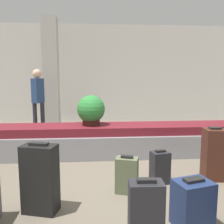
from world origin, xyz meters
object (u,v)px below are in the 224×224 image
at_px(suitcase_5, 127,175).
at_px(traveler_0, 38,95).
at_px(potted_plant_1, 91,110).
at_px(suitcase_6, 193,203).
at_px(suitcase_7, 214,154).
at_px(suitcase_0, 160,167).
at_px(suitcase_4, 146,217).
at_px(suitcase_8, 40,179).
at_px(pillar, 51,73).

relative_size(suitcase_5, traveler_0, 0.29).
relative_size(potted_plant_1, traveler_0, 0.34).
bearing_deg(suitcase_6, suitcase_7, 40.59).
bearing_deg(suitcase_0, traveler_0, 112.80).
bearing_deg(suitcase_0, suitcase_7, -6.22).
bearing_deg(traveler_0, suitcase_4, 47.65).
distance_m(suitcase_0, potted_plant_1, 1.82).
xyz_separation_m(suitcase_4, traveler_0, (-1.88, 4.76, 0.69)).
xyz_separation_m(suitcase_8, potted_plant_1, (0.55, 2.05, 0.48)).
height_order(suitcase_7, suitcase_8, suitcase_8).
bearing_deg(suitcase_0, suitcase_8, -169.24).
relative_size(suitcase_8, potted_plant_1, 1.38).
height_order(pillar, suitcase_6, pillar).
bearing_deg(suitcase_8, suitcase_7, 32.38).
bearing_deg(suitcase_7, suitcase_6, -118.65).
height_order(pillar, suitcase_7, pillar).
bearing_deg(potted_plant_1, suitcase_4, -80.35).
bearing_deg(pillar, suitcase_7, -54.75).
bearing_deg(pillar, potted_plant_1, -67.53).
distance_m(suitcase_6, suitcase_8, 1.62).
xyz_separation_m(suitcase_4, suitcase_6, (0.55, 0.34, -0.08)).
bearing_deg(traveler_0, suitcase_7, 70.01).
relative_size(suitcase_4, suitcase_5, 1.33).
bearing_deg(suitcase_7, suitcase_4, -126.35).
xyz_separation_m(suitcase_6, traveler_0, (-2.42, 4.42, 0.77)).
height_order(suitcase_0, suitcase_8, suitcase_8).
relative_size(pillar, suitcase_8, 4.06).
bearing_deg(suitcase_7, traveler_0, 139.64).
xyz_separation_m(suitcase_5, potted_plant_1, (-0.46, 1.66, 0.62)).
bearing_deg(potted_plant_1, suitcase_6, -67.31).
bearing_deg(suitcase_4, suitcase_8, 146.66).
xyz_separation_m(suitcase_5, traveler_0, (-1.87, 3.65, 0.77)).
bearing_deg(suitcase_0, suitcase_6, -99.10).
bearing_deg(pillar, suitcase_8, -82.57).
bearing_deg(suitcase_5, potted_plant_1, 123.09).
xyz_separation_m(suitcase_7, potted_plant_1, (-1.78, 1.33, 0.48)).
bearing_deg(suitcase_5, suitcase_8, -141.68).
bearing_deg(suitcase_0, pillar, 104.59).
xyz_separation_m(suitcase_0, suitcase_7, (0.81, 0.08, 0.15)).
bearing_deg(suitcase_4, potted_plant_1, 101.75).
height_order(pillar, suitcase_4, pillar).
relative_size(suitcase_6, traveler_0, 0.29).
bearing_deg(traveler_0, potted_plant_1, 61.39).
relative_size(pillar, potted_plant_1, 5.59).
distance_m(pillar, suitcase_8, 5.11).
distance_m(suitcase_4, traveler_0, 5.16).
relative_size(suitcase_0, suitcase_7, 0.62).
relative_size(suitcase_0, suitcase_5, 0.98).
bearing_deg(suitcase_8, potted_plant_1, 90.17).
distance_m(suitcase_0, suitcase_8, 1.65).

